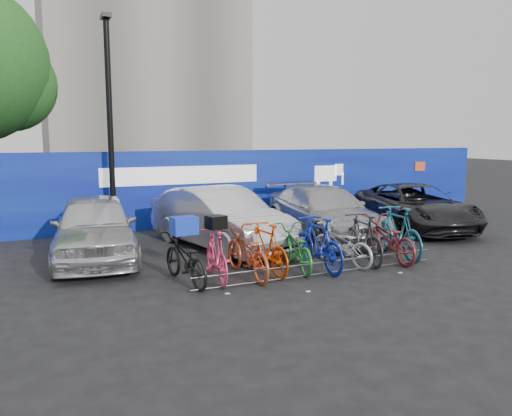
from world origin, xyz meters
TOP-DOWN VIEW (x-y plane):
  - ground at (0.00, 0.00)m, footprint 100.00×100.00m
  - hoarding at (0.01, 6.00)m, footprint 22.00×0.18m
  - lamppost at (-3.20, 5.40)m, footprint 0.25×0.50m
  - bike_rack at (-0.00, -0.60)m, footprint 5.60×0.03m
  - car_0 at (-4.04, 2.76)m, footprint 2.30×4.65m
  - car_1 at (-0.97, 2.75)m, footprint 2.63×4.92m
  - car_2 at (2.21, 2.83)m, footprint 2.38×5.08m
  - car_3 at (5.44, 2.76)m, footprint 3.33×5.35m
  - bike_0 at (-2.71, 0.04)m, footprint 0.87×1.92m
  - bike_1 at (-2.08, -0.02)m, footprint 0.70×1.78m
  - bike_2 at (-1.44, -0.02)m, footprint 0.71×1.95m
  - bike_3 at (-0.97, 0.04)m, footprint 0.61×1.82m
  - bike_4 at (-0.28, 0.04)m, footprint 0.91×1.90m
  - bike_5 at (0.17, -0.17)m, footprint 0.58×1.95m
  - bike_6 at (0.87, -0.01)m, footprint 0.96×1.85m
  - bike_7 at (1.41, -0.05)m, footprint 0.86×1.94m
  - bike_8 at (2.03, -0.15)m, footprint 0.79×1.98m
  - bike_9 at (2.46, 0.01)m, footprint 0.91×2.11m
  - cargo_crate at (-2.71, 0.04)m, footprint 0.50×0.39m
  - cargo_topcase at (-2.08, -0.02)m, footprint 0.41×0.38m

SIDE VIEW (x-z plane):
  - ground at x=0.00m, z-range 0.00..0.00m
  - bike_rack at x=0.00m, z-range 0.01..0.31m
  - bike_6 at x=0.87m, z-range 0.00..0.93m
  - bike_4 at x=-0.28m, z-range 0.00..0.96m
  - bike_0 at x=-2.71m, z-range 0.00..0.97m
  - bike_2 at x=-1.44m, z-range 0.00..1.02m
  - bike_8 at x=2.03m, z-range 0.00..1.02m
  - bike_1 at x=-2.08m, z-range 0.00..1.04m
  - bike_3 at x=-0.97m, z-range 0.00..1.08m
  - bike_7 at x=1.41m, z-range 0.00..1.12m
  - bike_5 at x=0.17m, z-range 0.00..1.16m
  - bike_9 at x=2.46m, z-range 0.00..1.23m
  - car_3 at x=5.44m, z-range 0.00..1.38m
  - car_2 at x=2.21m, z-range 0.00..1.43m
  - car_0 at x=-4.04m, z-range 0.00..1.52m
  - car_1 at x=-0.97m, z-range 0.00..1.54m
  - cargo_crate at x=-2.71m, z-range 0.97..1.31m
  - cargo_topcase at x=-2.08m, z-range 1.04..1.30m
  - hoarding at x=0.01m, z-range 0.00..2.40m
  - lamppost at x=-3.20m, z-range 0.22..6.33m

